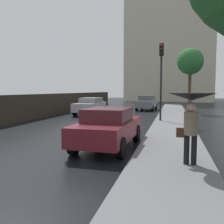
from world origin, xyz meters
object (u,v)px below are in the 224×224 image
street_tree_near (190,62)px  car_silver_behind_camera (90,106)px  pedestrian_with_umbrella_near (191,107)px  car_grey_near_kerb (147,103)px  traffic_light (161,68)px  car_maroon_mid_road (109,127)px

street_tree_near → car_silver_behind_camera: bearing=-154.9°
pedestrian_with_umbrella_near → street_tree_near: bearing=-91.4°
car_grey_near_kerb → traffic_light: size_ratio=0.85×
car_maroon_mid_road → pedestrian_with_umbrella_near: pedestrian_with_umbrella_near is taller
pedestrian_with_umbrella_near → traffic_light: (-1.21, 9.25, 1.77)m
car_maroon_mid_road → traffic_light: (1.45, 7.28, 2.67)m
car_maroon_mid_road → street_tree_near: bearing=78.3°
pedestrian_with_umbrella_near → traffic_light: size_ratio=0.39×
car_grey_near_kerb → car_maroon_mid_road: (0.41, -17.06, -0.03)m
pedestrian_with_umbrella_near → street_tree_near: street_tree_near is taller
car_grey_near_kerb → car_silver_behind_camera: bearing=-120.7°
street_tree_near → car_grey_near_kerb: bearing=152.2°
car_grey_near_kerb → car_silver_behind_camera: car_grey_near_kerb is taller
car_grey_near_kerb → car_silver_behind_camera: size_ratio=1.00×
car_silver_behind_camera → traffic_light: (5.94, -3.86, 2.65)m
car_silver_behind_camera → street_tree_near: street_tree_near is taller
car_maroon_mid_road → street_tree_near: size_ratio=0.72×
pedestrian_with_umbrella_near → traffic_light: 9.50m
car_maroon_mid_road → pedestrian_with_umbrella_near: bearing=-34.6°
car_silver_behind_camera → pedestrian_with_umbrella_near: (7.15, -13.11, 0.88)m
car_grey_near_kerb → traffic_light: 10.30m
car_grey_near_kerb → traffic_light: bearing=-75.3°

